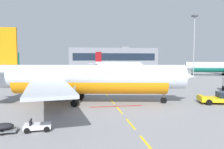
{
  "coord_description": "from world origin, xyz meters",
  "views": [
    {
      "loc": [
        12.32,
        -9.04,
        7.15
      ],
      "look_at": [
        18.12,
        26.8,
        4.48
      ],
      "focal_mm": 34.01,
      "sensor_mm": 36.0,
      "label": 1
    }
  ],
  "objects_px": {
    "pushback_tug": "(220,98)",
    "apron_light_mast_far": "(194,39)",
    "airliner_far_right": "(117,66)",
    "baggage_train": "(4,128)",
    "airliner_foreground": "(87,79)",
    "airliner_mid_left": "(222,67)"
  },
  "relations": [
    {
      "from": "baggage_train",
      "to": "apron_light_mast_far",
      "type": "bearing_deg",
      "value": 46.25
    },
    {
      "from": "airliner_foreground",
      "to": "baggage_train",
      "type": "height_order",
      "value": "airliner_foreground"
    },
    {
      "from": "airliner_foreground",
      "to": "baggage_train",
      "type": "relative_size",
      "value": 4.0
    },
    {
      "from": "airliner_far_right",
      "to": "baggage_train",
      "type": "height_order",
      "value": "airliner_far_right"
    },
    {
      "from": "apron_light_mast_far",
      "to": "airliner_far_right",
      "type": "bearing_deg",
      "value": 121.32
    },
    {
      "from": "baggage_train",
      "to": "apron_light_mast_far",
      "type": "height_order",
      "value": "apron_light_mast_far"
    },
    {
      "from": "apron_light_mast_far",
      "to": "airliner_foreground",
      "type": "bearing_deg",
      "value": -136.58
    },
    {
      "from": "pushback_tug",
      "to": "apron_light_mast_far",
      "type": "xyz_separation_m",
      "value": [
        20.43,
        43.22,
        13.65
      ]
    },
    {
      "from": "pushback_tug",
      "to": "apron_light_mast_far",
      "type": "relative_size",
      "value": 0.28
    },
    {
      "from": "airliner_far_right",
      "to": "apron_light_mast_far",
      "type": "relative_size",
      "value": 1.17
    },
    {
      "from": "airliner_mid_left",
      "to": "baggage_train",
      "type": "distance_m",
      "value": 90.46
    },
    {
      "from": "pushback_tug",
      "to": "baggage_train",
      "type": "distance_m",
      "value": 30.83
    },
    {
      "from": "airliner_mid_left",
      "to": "apron_light_mast_far",
      "type": "distance_m",
      "value": 22.15
    },
    {
      "from": "airliner_mid_left",
      "to": "airliner_far_right",
      "type": "bearing_deg",
      "value": 144.19
    },
    {
      "from": "apron_light_mast_far",
      "to": "baggage_train",
      "type": "bearing_deg",
      "value": -133.75
    },
    {
      "from": "airliner_foreground",
      "to": "pushback_tug",
      "type": "height_order",
      "value": "airliner_foreground"
    },
    {
      "from": "airliner_foreground",
      "to": "airliner_far_right",
      "type": "height_order",
      "value": "airliner_foreground"
    },
    {
      "from": "airliner_foreground",
      "to": "airliner_far_right",
      "type": "relative_size",
      "value": 1.28
    },
    {
      "from": "pushback_tug",
      "to": "baggage_train",
      "type": "relative_size",
      "value": 0.75
    },
    {
      "from": "airliner_far_right",
      "to": "apron_light_mast_far",
      "type": "bearing_deg",
      "value": -58.68
    },
    {
      "from": "pushback_tug",
      "to": "airliner_far_right",
      "type": "bearing_deg",
      "value": 91.39
    },
    {
      "from": "pushback_tug",
      "to": "airliner_mid_left",
      "type": "distance_m",
      "value": 63.8
    }
  ]
}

